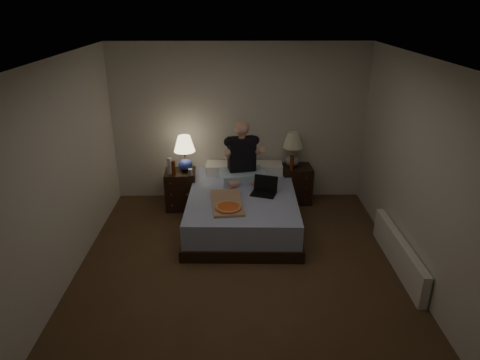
{
  "coord_description": "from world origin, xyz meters",
  "views": [
    {
      "loc": [
        -0.06,
        -4.32,
        3.05
      ],
      "look_at": [
        0.0,
        0.9,
        0.85
      ],
      "focal_mm": 32.0,
      "sensor_mm": 36.0,
      "label": 1
    }
  ],
  "objects_px": {
    "person": "(242,152)",
    "pizza_box": "(228,208)",
    "nightstand_right": "(296,184)",
    "radiator": "(399,253)",
    "soda_can": "(190,172)",
    "nightstand_left": "(181,190)",
    "bed": "(242,209)",
    "beer_bottle_right": "(292,163)",
    "lamp_right": "(293,150)",
    "lamp_left": "(185,154)",
    "beer_bottle_left": "(174,168)",
    "water_bottle": "(170,166)",
    "laptop": "(264,187)"
  },
  "relations": [
    {
      "from": "nightstand_right",
      "to": "radiator",
      "type": "xyz_separation_m",
      "value": [
        1.0,
        -1.9,
        -0.1
      ]
    },
    {
      "from": "lamp_left",
      "to": "lamp_right",
      "type": "height_order",
      "value": "lamp_left"
    },
    {
      "from": "lamp_left",
      "to": "lamp_right",
      "type": "relative_size",
      "value": 1.0
    },
    {
      "from": "nightstand_right",
      "to": "water_bottle",
      "type": "bearing_deg",
      "value": -174.94
    },
    {
      "from": "beer_bottle_right",
      "to": "pizza_box",
      "type": "relative_size",
      "value": 0.3
    },
    {
      "from": "lamp_right",
      "to": "soda_can",
      "type": "bearing_deg",
      "value": -166.73
    },
    {
      "from": "nightstand_left",
      "to": "water_bottle",
      "type": "xyz_separation_m",
      "value": [
        -0.14,
        -0.07,
        0.43
      ]
    },
    {
      "from": "beer_bottle_right",
      "to": "lamp_right",
      "type": "bearing_deg",
      "value": 79.51
    },
    {
      "from": "person",
      "to": "radiator",
      "type": "bearing_deg",
      "value": -50.72
    },
    {
      "from": "lamp_left",
      "to": "soda_can",
      "type": "distance_m",
      "value": 0.31
    },
    {
      "from": "person",
      "to": "pizza_box",
      "type": "distance_m",
      "value": 1.1
    },
    {
      "from": "lamp_left",
      "to": "beer_bottle_left",
      "type": "bearing_deg",
      "value": -129.39
    },
    {
      "from": "beer_bottle_left",
      "to": "water_bottle",
      "type": "bearing_deg",
      "value": 129.07
    },
    {
      "from": "beer_bottle_right",
      "to": "bed",
      "type": "bearing_deg",
      "value": -140.15
    },
    {
      "from": "soda_can",
      "to": "beer_bottle_left",
      "type": "xyz_separation_m",
      "value": [
        -0.25,
        -0.0,
        0.06
      ]
    },
    {
      "from": "lamp_left",
      "to": "person",
      "type": "distance_m",
      "value": 0.9
    },
    {
      "from": "lamp_right",
      "to": "radiator",
      "type": "height_order",
      "value": "lamp_right"
    },
    {
      "from": "soda_can",
      "to": "beer_bottle_left",
      "type": "relative_size",
      "value": 0.43
    },
    {
      "from": "nightstand_left",
      "to": "radiator",
      "type": "xyz_separation_m",
      "value": [
        2.85,
        -1.7,
        -0.11
      ]
    },
    {
      "from": "nightstand_left",
      "to": "soda_can",
      "type": "xyz_separation_m",
      "value": [
        0.18,
        -0.15,
        0.36
      ]
    },
    {
      "from": "lamp_left",
      "to": "beer_bottle_left",
      "type": "distance_m",
      "value": 0.3
    },
    {
      "from": "laptop",
      "to": "pizza_box",
      "type": "distance_m",
      "value": 0.71
    },
    {
      "from": "bed",
      "to": "beer_bottle_right",
      "type": "relative_size",
      "value": 8.77
    },
    {
      "from": "beer_bottle_left",
      "to": "pizza_box",
      "type": "bearing_deg",
      "value": -49.58
    },
    {
      "from": "person",
      "to": "nightstand_left",
      "type": "bearing_deg",
      "value": 160.96
    },
    {
      "from": "water_bottle",
      "to": "soda_can",
      "type": "xyz_separation_m",
      "value": [
        0.32,
        -0.08,
        -0.07
      ]
    },
    {
      "from": "nightstand_left",
      "to": "beer_bottle_right",
      "type": "bearing_deg",
      "value": -0.76
    },
    {
      "from": "nightstand_left",
      "to": "lamp_left",
      "type": "height_order",
      "value": "lamp_left"
    },
    {
      "from": "soda_can",
      "to": "radiator",
      "type": "relative_size",
      "value": 0.06
    },
    {
      "from": "bed",
      "to": "lamp_right",
      "type": "height_order",
      "value": "lamp_right"
    },
    {
      "from": "nightstand_right",
      "to": "lamp_left",
      "type": "bearing_deg",
      "value": -177.32
    },
    {
      "from": "nightstand_right",
      "to": "lamp_right",
      "type": "height_order",
      "value": "lamp_right"
    },
    {
      "from": "water_bottle",
      "to": "radiator",
      "type": "distance_m",
      "value": 3.44
    },
    {
      "from": "lamp_left",
      "to": "lamp_right",
      "type": "bearing_deg",
      "value": 6.31
    },
    {
      "from": "water_bottle",
      "to": "beer_bottle_right",
      "type": "relative_size",
      "value": 1.09
    },
    {
      "from": "bed",
      "to": "nightstand_left",
      "type": "distance_m",
      "value": 1.11
    },
    {
      "from": "bed",
      "to": "lamp_left",
      "type": "height_order",
      "value": "lamp_left"
    },
    {
      "from": "soda_can",
      "to": "nightstand_left",
      "type": "bearing_deg",
      "value": 138.88
    },
    {
      "from": "soda_can",
      "to": "beer_bottle_right",
      "type": "xyz_separation_m",
      "value": [
        1.56,
        0.23,
        0.06
      ]
    },
    {
      "from": "beer_bottle_right",
      "to": "laptop",
      "type": "relative_size",
      "value": 0.68
    },
    {
      "from": "nightstand_left",
      "to": "soda_can",
      "type": "distance_m",
      "value": 0.43
    },
    {
      "from": "nightstand_left",
      "to": "lamp_left",
      "type": "xyz_separation_m",
      "value": [
        0.09,
        0.03,
        0.59
      ]
    },
    {
      "from": "nightstand_right",
      "to": "pizza_box",
      "type": "height_order",
      "value": "nightstand_right"
    },
    {
      "from": "bed",
      "to": "lamp_left",
      "type": "bearing_deg",
      "value": 146.41
    },
    {
      "from": "nightstand_left",
      "to": "soda_can",
      "type": "relative_size",
      "value": 6.11
    },
    {
      "from": "person",
      "to": "laptop",
      "type": "distance_m",
      "value": 0.67
    },
    {
      "from": "laptop",
      "to": "bed",
      "type": "bearing_deg",
      "value": -172.63
    },
    {
      "from": "nightstand_left",
      "to": "nightstand_right",
      "type": "height_order",
      "value": "nightstand_left"
    },
    {
      "from": "lamp_right",
      "to": "pizza_box",
      "type": "xyz_separation_m",
      "value": [
        -1.0,
        -1.35,
        -0.34
      ]
    },
    {
      "from": "nightstand_right",
      "to": "person",
      "type": "height_order",
      "value": "person"
    }
  ]
}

